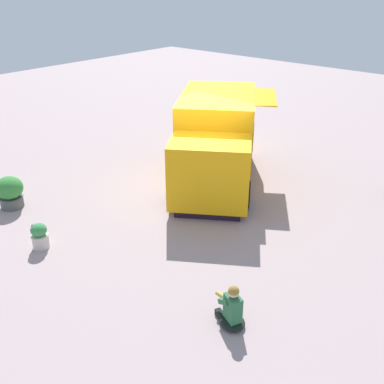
# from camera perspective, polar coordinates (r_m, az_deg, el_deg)

# --- Properties ---
(ground_plane) EXTENTS (40.00, 40.00, 0.00)m
(ground_plane) POSITION_cam_1_polar(r_m,az_deg,el_deg) (12.61, 1.23, -0.11)
(ground_plane) COLOR #A89293
(food_truck) EXTENTS (4.37, 5.13, 2.48)m
(food_truck) POSITION_cam_1_polar(r_m,az_deg,el_deg) (12.95, 3.06, 6.28)
(food_truck) COLOR #F7A90F
(food_truck) RESTS_ON ground_plane
(person_customer) EXTENTS (0.80, 0.62, 0.85)m
(person_customer) POSITION_cam_1_polar(r_m,az_deg,el_deg) (8.07, 5.13, -14.88)
(person_customer) COLOR black
(person_customer) RESTS_ON ground_plane
(planter_flowering_near) EXTENTS (0.71, 0.71, 0.86)m
(planter_flowering_near) POSITION_cam_1_polar(r_m,az_deg,el_deg) (12.61, -22.43, 0.05)
(planter_flowering_near) COLOR #4F5650
(planter_flowering_near) RESTS_ON ground_plane
(planter_flowering_far) EXTENTS (0.40, 0.40, 0.62)m
(planter_flowering_far) POSITION_cam_1_polar(r_m,az_deg,el_deg) (10.59, -19.05, -5.34)
(planter_flowering_far) COLOR beige
(planter_flowering_far) RESTS_ON ground_plane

